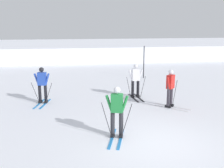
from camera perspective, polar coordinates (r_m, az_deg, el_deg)
name	(u,v)px	position (r m, az deg, el deg)	size (l,w,h in m)	color
ground_plane	(155,143)	(8.80, 8.97, -12.17)	(120.00, 120.00, 0.00)	white
far_snow_ridge	(91,52)	(29.00, -4.34, 6.77)	(80.00, 7.95, 1.50)	white
skier_red	(170,87)	(12.22, 12.20, -0.70)	(1.37, 1.41, 1.71)	silver
skier_white	(136,80)	(13.64, 4.98, 0.91)	(1.00, 1.62, 1.71)	black
skier_blue	(42,83)	(13.00, -14.46, 0.16)	(0.98, 1.64, 1.71)	#237AC6
skier_green	(117,109)	(8.80, 1.06, -5.33)	(0.97, 1.64, 1.71)	#237AC6
trail_marker_pole	(144,62)	(18.64, 6.71, 4.59)	(0.06, 0.06, 2.20)	black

